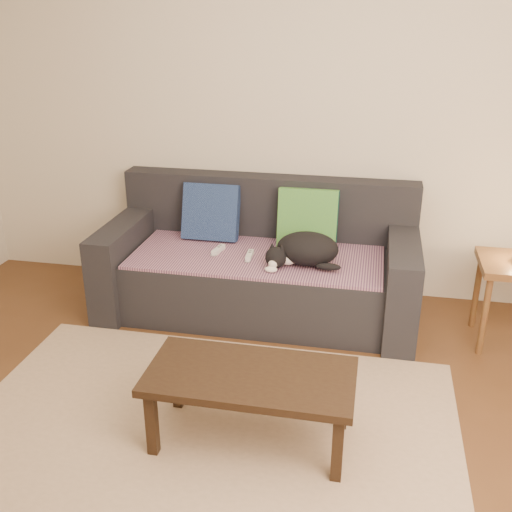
{
  "coord_description": "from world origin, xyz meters",
  "views": [
    {
      "loc": [
        0.74,
        -2.13,
        1.96
      ],
      "look_at": [
        0.05,
        1.2,
        0.55
      ],
      "focal_mm": 42.0,
      "sensor_mm": 36.0,
      "label": 1
    }
  ],
  "objects_px": {
    "wii_remote_b": "(250,255)",
    "coffee_table": "(250,382)",
    "sofa": "(260,267)",
    "wii_remote_a": "(218,250)",
    "cat": "(305,250)"
  },
  "relations": [
    {
      "from": "wii_remote_b",
      "to": "coffee_table",
      "type": "distance_m",
      "value": 1.29
    },
    {
      "from": "wii_remote_b",
      "to": "wii_remote_a",
      "type": "bearing_deg",
      "value": 73.67
    },
    {
      "from": "cat",
      "to": "wii_remote_b",
      "type": "bearing_deg",
      "value": 178.6
    },
    {
      "from": "sofa",
      "to": "coffee_table",
      "type": "height_order",
      "value": "sofa"
    },
    {
      "from": "wii_remote_b",
      "to": "coffee_table",
      "type": "relative_size",
      "value": 0.15
    },
    {
      "from": "sofa",
      "to": "coffee_table",
      "type": "distance_m",
      "value": 1.42
    },
    {
      "from": "wii_remote_b",
      "to": "cat",
      "type": "bearing_deg",
      "value": -99.25
    },
    {
      "from": "coffee_table",
      "to": "wii_remote_b",
      "type": "bearing_deg",
      "value": 102.35
    },
    {
      "from": "wii_remote_a",
      "to": "coffee_table",
      "type": "xyz_separation_m",
      "value": [
        0.5,
        -1.3,
        -0.11
      ]
    },
    {
      "from": "wii_remote_b",
      "to": "sofa",
      "type": "bearing_deg",
      "value": -18.76
    },
    {
      "from": "sofa",
      "to": "wii_remote_a",
      "type": "distance_m",
      "value": 0.32
    },
    {
      "from": "sofa",
      "to": "wii_remote_a",
      "type": "relative_size",
      "value": 14.0
    },
    {
      "from": "cat",
      "to": "sofa",
      "type": "bearing_deg",
      "value": 155.48
    },
    {
      "from": "coffee_table",
      "to": "cat",
      "type": "bearing_deg",
      "value": 85.54
    },
    {
      "from": "cat",
      "to": "wii_remote_a",
      "type": "xyz_separation_m",
      "value": [
        -0.6,
        0.09,
        -0.09
      ]
    }
  ]
}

